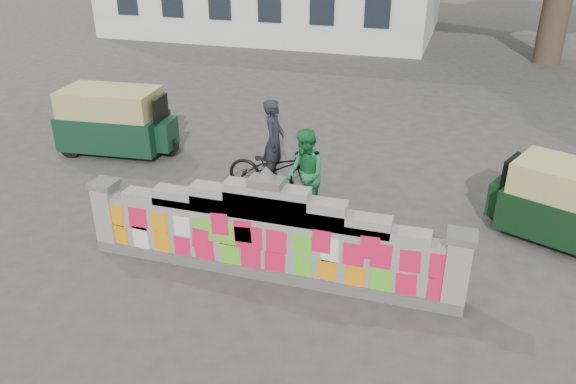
# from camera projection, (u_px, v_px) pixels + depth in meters

# --- Properties ---
(ground) EXTENTS (100.00, 100.00, 0.00)m
(ground) POSITION_uv_depth(u_px,v_px,m) (268.00, 274.00, 9.55)
(ground) COLOR #383533
(ground) RESTS_ON ground
(parapet_wall) EXTENTS (6.48, 0.44, 2.01)m
(parapet_wall) POSITION_uv_depth(u_px,v_px,m) (267.00, 237.00, 9.22)
(parapet_wall) COLOR #4C4C49
(parapet_wall) RESTS_ON ground
(cyclist_bike) EXTENTS (2.11, 0.85, 1.09)m
(cyclist_bike) POSITION_uv_depth(u_px,v_px,m) (274.00, 168.00, 12.23)
(cyclist_bike) COLOR black
(cyclist_bike) RESTS_ON ground
(cyclist_rider) EXTENTS (0.48, 0.70, 1.84)m
(cyclist_rider) POSITION_uv_depth(u_px,v_px,m) (274.00, 152.00, 12.06)
(cyclist_rider) COLOR black
(cyclist_rider) RESTS_ON ground
(pedestrian) EXTENTS (1.05, 1.12, 1.83)m
(pedestrian) POSITION_uv_depth(u_px,v_px,m) (305.00, 175.00, 11.03)
(pedestrian) COLOR #217941
(pedestrian) RESTS_ON ground
(rickshaw_left) EXTENTS (3.04, 1.63, 1.65)m
(rickshaw_left) POSITION_uv_depth(u_px,v_px,m) (116.00, 120.00, 14.14)
(rickshaw_left) COLOR #103120
(rickshaw_left) RESTS_ON ground
(rickshaw_right) EXTENTS (2.76, 2.06, 1.49)m
(rickshaw_right) POSITION_uv_depth(u_px,v_px,m) (568.00, 204.00, 10.22)
(rickshaw_right) COLOR black
(rickshaw_right) RESTS_ON ground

